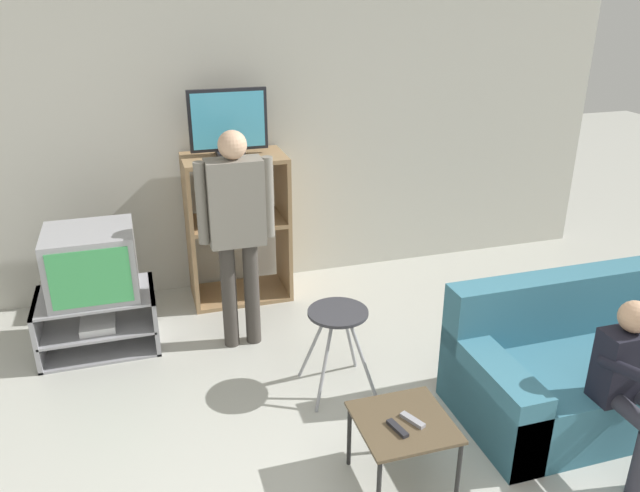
{
  "coord_description": "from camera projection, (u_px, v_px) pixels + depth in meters",
  "views": [
    {
      "loc": [
        -1.01,
        -1.74,
        2.48
      ],
      "look_at": [
        0.08,
        1.83,
        0.9
      ],
      "focal_mm": 35.0,
      "sensor_mm": 36.0,
      "label": 1
    }
  ],
  "objects": [
    {
      "name": "couch",
      "position": [
        603.0,
        365.0,
        3.9
      ],
      "size": [
        1.89,
        0.86,
        0.8
      ],
      "color": "teal",
      "rests_on": "ground_plane"
    },
    {
      "name": "media_shelf",
      "position": [
        237.0,
        227.0,
        5.13
      ],
      "size": [
        0.81,
        0.49,
        1.23
      ],
      "color": "#9E7A51",
      "rests_on": "ground_plane"
    },
    {
      "name": "tv_stand",
      "position": [
        98.0,
        321.0,
        4.52
      ],
      "size": [
        0.83,
        0.54,
        0.43
      ],
      "color": "#939399",
      "rests_on": "ground_plane"
    },
    {
      "name": "snack_table",
      "position": [
        403.0,
        428.0,
        3.21
      ],
      "size": [
        0.48,
        0.48,
        0.41
      ],
      "color": "brown",
      "rests_on": "ground_plane"
    },
    {
      "name": "television_main",
      "position": [
        92.0,
        263.0,
        4.36
      ],
      "size": [
        0.6,
        0.54,
        0.48
      ],
      "color": "#9E9EA3",
      "rests_on": "tv_stand"
    },
    {
      "name": "wall_back",
      "position": [
        258.0,
        135.0,
        5.22
      ],
      "size": [
        6.4,
        0.06,
        2.6
      ],
      "color": "beige",
      "rests_on": "ground_plane"
    },
    {
      "name": "folding_stool",
      "position": [
        338.0,
        324.0,
        3.95
      ],
      "size": [
        0.43,
        0.43,
        0.58
      ],
      "color": "#99999E",
      "rests_on": "ground_plane"
    },
    {
      "name": "remote_control_white",
      "position": [
        413.0,
        420.0,
        3.18
      ],
      "size": [
        0.09,
        0.15,
        0.02
      ],
      "primitive_type": "cube",
      "rotation": [
        0.0,
        0.0,
        0.43
      ],
      "color": "gray",
      "rests_on": "snack_table"
    },
    {
      "name": "remote_control_black",
      "position": [
        397.0,
        428.0,
        3.12
      ],
      "size": [
        0.07,
        0.15,
        0.02
      ],
      "primitive_type": "cube",
      "rotation": [
        0.0,
        0.0,
        0.25
      ],
      "color": "#232328",
      "rests_on": "snack_table"
    },
    {
      "name": "person_standing_adult",
      "position": [
        236.0,
        221.0,
        4.28
      ],
      "size": [
        0.53,
        0.2,
        1.6
      ],
      "color": "#3D3833",
      "rests_on": "ground_plane"
    },
    {
      "name": "television_flat",
      "position": [
        228.0,
        124.0,
        4.81
      ],
      "size": [
        0.61,
        0.2,
        0.52
      ],
      "color": "black",
      "rests_on": "media_shelf"
    },
    {
      "name": "person_seated_child",
      "position": [
        634.0,
        377.0,
        3.27
      ],
      "size": [
        0.33,
        0.43,
        0.97
      ],
      "color": "#2D2D38",
      "rests_on": "ground_plane"
    }
  ]
}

